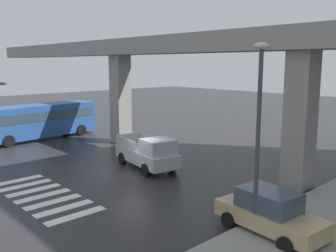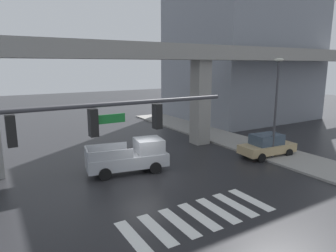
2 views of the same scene
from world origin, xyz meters
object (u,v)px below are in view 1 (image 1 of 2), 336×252
Objects in this scene: pickup_truck at (149,153)px; sedan_tan at (269,212)px; city_bus at (35,120)px; street_lamp_near_corner at (259,119)px; fire_hydrant at (260,216)px.

pickup_truck is 1.21× the size of sedan_tan.
pickup_truck is 0.49× the size of city_bus.
city_bus is at bearing 177.84° from sedan_tan.
street_lamp_near_corner is (-0.19, -0.70, 3.70)m from sedan_tan.
street_lamp_near_corner is at bearing -105.54° from sedan_tan.
city_bus is 1.52× the size of street_lamp_near_corner.
pickup_truck is 9.64m from fire_hydrant.
city_bus reaches higher than fire_hydrant.
street_lamp_near_corner reaches higher than fire_hydrant.
city_bus reaches higher than sedan_tan.
pickup_truck is at bearing 167.21° from sedan_tan.
city_bus is at bearing 176.11° from street_lamp_near_corner.
fire_hydrant is at bearing 111.48° from street_lamp_near_corner.
street_lamp_near_corner reaches higher than city_bus.
pickup_truck is 6.30× the size of fire_hydrant.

